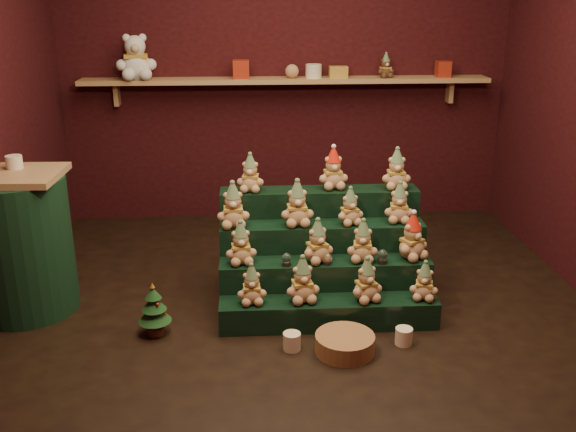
{
  "coord_description": "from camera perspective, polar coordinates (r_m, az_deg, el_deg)",
  "views": [
    {
      "loc": [
        -0.33,
        -3.85,
        2.04
      ],
      "look_at": [
        -0.08,
        0.25,
        0.6
      ],
      "focal_mm": 40.0,
      "sensor_mm": 36.0,
      "label": 1
    }
  ],
  "objects": [
    {
      "name": "ground",
      "position": [
        4.37,
        1.27,
        -8.49
      ],
      "size": [
        4.0,
        4.0,
        0.0
      ],
      "primitive_type": "plane",
      "color": "black",
      "rests_on": "ground"
    },
    {
      "name": "back_wall",
      "position": [
        5.95,
        -0.27,
        13.15
      ],
      "size": [
        4.0,
        0.1,
        2.8
      ],
      "primitive_type": "cube",
      "color": "black",
      "rests_on": "ground"
    },
    {
      "name": "front_wall",
      "position": [
        1.94,
        6.45,
        -0.06
      ],
      "size": [
        4.0,
        0.1,
        2.8
      ],
      "primitive_type": "cube",
      "color": "black",
      "rests_on": "ground"
    },
    {
      "name": "back_shelf",
      "position": [
        5.78,
        -0.17,
        11.92
      ],
      "size": [
        3.6,
        0.26,
        0.24
      ],
      "color": "#AB7D55",
      "rests_on": "ground"
    },
    {
      "name": "riser_tier_front",
      "position": [
        4.17,
        3.64,
        -8.6
      ],
      "size": [
        1.4,
        0.22,
        0.18
      ],
      "primitive_type": "cube",
      "color": "black",
      "rests_on": "ground"
    },
    {
      "name": "riser_tier_midfront",
      "position": [
        4.32,
        3.31,
        -6.19
      ],
      "size": [
        1.4,
        0.22,
        0.36
      ],
      "primitive_type": "cube",
      "color": "black",
      "rests_on": "ground"
    },
    {
      "name": "riser_tier_midback",
      "position": [
        4.49,
        3.01,
        -3.94
      ],
      "size": [
        1.4,
        0.22,
        0.54
      ],
      "primitive_type": "cube",
      "color": "black",
      "rests_on": "ground"
    },
    {
      "name": "riser_tier_back",
      "position": [
        4.65,
        2.74,
        -1.86
      ],
      "size": [
        1.4,
        0.22,
        0.72
      ],
      "primitive_type": "cube",
      "color": "black",
      "rests_on": "ground"
    },
    {
      "name": "teddy_0",
      "position": [
        4.04,
        -3.25,
        -6.07
      ],
      "size": [
        0.19,
        0.18,
        0.26
      ],
      "primitive_type": null,
      "rotation": [
        0.0,
        0.0,
        0.05
      ],
      "color": "tan",
      "rests_on": "riser_tier_front"
    },
    {
      "name": "teddy_1",
      "position": [
        4.05,
        1.3,
        -5.65
      ],
      "size": [
        0.24,
        0.22,
        0.3
      ],
      "primitive_type": null,
      "rotation": [
        0.0,
        0.0,
        0.16
      ],
      "color": "tan",
      "rests_on": "riser_tier_front"
    },
    {
      "name": "teddy_2",
      "position": [
        4.09,
        7.0,
        -5.65
      ],
      "size": [
        0.25,
        0.24,
        0.28
      ],
      "primitive_type": null,
      "rotation": [
        0.0,
        0.0,
        0.32
      ],
      "color": "tan",
      "rests_on": "riser_tier_front"
    },
    {
      "name": "teddy_3",
      "position": [
        4.18,
        12.03,
        -5.64
      ],
      "size": [
        0.22,
        0.2,
        0.25
      ],
      "primitive_type": null,
      "rotation": [
        0.0,
        0.0,
        -0.27
      ],
      "color": "tan",
      "rests_on": "riser_tier_front"
    },
    {
      "name": "teddy_4",
      "position": [
        4.17,
        -4.22,
        -2.4
      ],
      "size": [
        0.22,
        0.2,
        0.28
      ],
      "primitive_type": null,
      "rotation": [
        0.0,
        0.0,
        0.12
      ],
      "color": "tan",
      "rests_on": "riser_tier_midfront"
    },
    {
      "name": "teddy_5",
      "position": [
        4.18,
        2.64,
        -2.23
      ],
      "size": [
        0.26,
        0.25,
        0.29
      ],
      "primitive_type": null,
      "rotation": [
        0.0,
        0.0,
        0.39
      ],
      "color": "tan",
      "rests_on": "riser_tier_midfront"
    },
    {
      "name": "teddy_6",
      "position": [
        4.22,
        6.66,
        -2.21
      ],
      "size": [
        0.22,
        0.21,
        0.28
      ],
      "primitive_type": null,
      "rotation": [
        0.0,
        0.0,
        -0.14
      ],
      "color": "tan",
      "rests_on": "riser_tier_midfront"
    },
    {
      "name": "teddy_7",
      "position": [
        4.31,
        11.0,
        -1.79
      ],
      "size": [
        0.29,
        0.28,
        0.31
      ],
      "primitive_type": null,
      "rotation": [
        0.0,
        0.0,
        0.54
      ],
      "color": "tan",
      "rests_on": "riser_tier_midfront"
    },
    {
      "name": "teddy_8",
      "position": [
        4.29,
        -4.91,
        0.97
      ],
      "size": [
        0.23,
        0.21,
        0.31
      ],
      "primitive_type": null,
      "rotation": [
        0.0,
        0.0,
        0.05
      ],
      "color": "tan",
      "rests_on": "riser_tier_midback"
    },
    {
      "name": "teddy_9",
      "position": [
        4.31,
        0.82,
        1.14
      ],
      "size": [
        0.23,
        0.21,
        0.31
      ],
      "primitive_type": null,
      "rotation": [
        0.0,
        0.0,
        0.06
      ],
      "color": "tan",
      "rests_on": "riser_tier_midback"
    },
    {
      "name": "teddy_10",
      "position": [
        4.35,
        5.53,
        0.86
      ],
      "size": [
        0.22,
        0.21,
        0.25
      ],
      "primitive_type": null,
      "rotation": [
        0.0,
        0.0,
        0.28
      ],
      "color": "tan",
      "rests_on": "riser_tier_midback"
    },
    {
      "name": "teddy_11",
      "position": [
        4.44,
        9.86,
        1.18
      ],
      "size": [
        0.22,
        0.2,
        0.28
      ],
      "primitive_type": null,
      "rotation": [
        0.0,
        0.0,
        -0.12
      ],
      "color": "tan",
      "rests_on": "riser_tier_midback"
    },
    {
      "name": "teddy_12",
      "position": [
        4.46,
        -3.37,
        3.85
      ],
      "size": [
        0.21,
        0.19,
        0.26
      ],
      "primitive_type": null,
      "rotation": [
        0.0,
        0.0,
        -0.12
      ],
      "color": "tan",
      "rests_on": "riser_tier_back"
    },
    {
      "name": "teddy_13",
      "position": [
        4.53,
        4.04,
        4.24
      ],
      "size": [
        0.23,
        0.21,
        0.29
      ],
      "primitive_type": null,
      "rotation": [
        0.0,
        0.0,
        0.1
      ],
      "color": "tan",
      "rests_on": "riser_tier_back"
    },
    {
      "name": "teddy_14",
      "position": [
        4.58,
        9.62,
        4.15
      ],
      "size": [
        0.21,
        0.19,
        0.29
      ],
      "primitive_type": null,
      "rotation": [
        0.0,
        0.0,
        -0.03
      ],
      "color": "tan",
      "rests_on": "riser_tier_back"
    },
    {
      "name": "snow_globe_a",
      "position": [
        4.16,
        -0.14,
        -3.87
      ],
      "size": [
        0.06,
        0.06,
        0.08
      ],
      "color": "black",
      "rests_on": "riser_tier_midfront"
    },
    {
      "name": "snow_globe_b",
      "position": [
        4.18,
        3.51,
        -3.83
      ],
      "size": [
        0.06,
        0.06,
        0.08
      ],
      "color": "black",
      "rests_on": "riser_tier_midfront"
    },
    {
      "name": "snow_globe_c",
      "position": [
        4.23,
        8.38,
        -3.57
      ],
      "size": [
        0.07,
        0.07,
        0.09
      ],
      "color": "black",
      "rests_on": "riser_tier_midfront"
    },
    {
      "name": "side_table",
      "position": [
        4.57,
        -22.7,
        -2.27
      ],
      "size": [
        0.67,
        0.67,
        0.96
      ],
      "rotation": [
        0.0,
        0.0,
        -0.03
      ],
      "color": "#AB7D55",
      "rests_on": "ground"
    },
    {
      "name": "table_ornament",
      "position": [
        4.51,
        -23.17,
        4.44
      ],
      "size": [
        0.11,
        0.11,
        0.08
      ],
      "primitive_type": "cylinder",
      "color": "beige",
      "rests_on": "side_table"
    },
    {
      "name": "mini_christmas_tree",
      "position": [
        4.11,
        -11.81,
        -8.13
      ],
      "size": [
        0.21,
        0.21,
        0.35
      ],
      "rotation": [
        0.0,
        0.0,
        0.05
      ],
      "color": "#482319",
      "rests_on": "ground"
    },
    {
      "name": "mug_left",
      "position": [
        3.93,
        0.34,
        -11.08
      ],
      "size": [
        0.11,
        0.11,
        0.11
      ],
      "primitive_type": "cylinder",
      "color": "beige",
      "rests_on": "ground"
    },
    {
      "name": "mug_right",
      "position": [
        4.04,
        10.25,
        -10.47
      ],
      "size": [
        0.11,
        0.11,
        0.11
      ],
      "primitive_type": "cylinder",
      "color": "beige",
      "rests_on": "ground"
    },
    {
      "name": "wicker_basket",
      "position": [
        3.91,
        5.07,
        -11.24
      ],
      "size": [
        0.43,
        0.43,
        0.11
      ],
      "primitive_type": "cylinder",
      "rotation": [
        0.0,
        0.0,
        0.24
      ],
      "color": "#A06D40",
      "rests_on": "ground"
    },
    {
      "name": "white_bear",
      "position": [
        5.79,
        -13.42,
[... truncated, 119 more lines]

